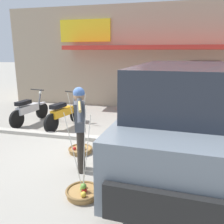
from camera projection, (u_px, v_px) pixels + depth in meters
name	position (u px, v px, depth m)	size (l,w,h in m)	color
ground_plane	(84.00, 150.00, 5.75)	(90.00, 90.00, 0.00)	gray
sidewalk_curb	(93.00, 138.00, 6.39)	(20.00, 0.24, 0.10)	#AEA89C
fruit_vendor	(80.00, 124.00, 4.54)	(0.73, 1.66, 1.70)	#2D2823
fruit_basket_left_side	(83.00, 191.00, 3.90)	(0.58, 0.58, 1.45)	#9E7542
fruit_basket_right_side	(80.00, 149.00, 5.61)	(0.58, 0.58, 1.45)	#9E7542
motorcycle_nearest_shop	(29.00, 110.00, 7.83)	(0.54, 1.81, 1.09)	black
motorcycle_second_in_row	(64.00, 113.00, 7.40)	(0.61, 1.79, 1.09)	black
parked_truck	(183.00, 115.00, 4.63)	(2.36, 4.90, 2.10)	slate
storefront_building	(158.00, 57.00, 11.84)	(13.00, 6.00, 4.20)	tan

